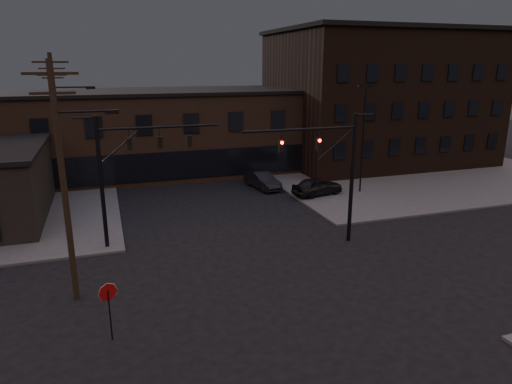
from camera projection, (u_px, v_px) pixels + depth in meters
ground at (278, 288)px, 22.78m from camera, size 140.00×140.00×0.00m
sidewalk_ne at (394, 166)px, 49.56m from camera, size 30.00×30.00×0.15m
building_row at (181, 132)px, 47.25m from camera, size 40.00×12.00×8.00m
building_right at (378, 99)px, 51.34m from camera, size 22.00×16.00×14.00m
traffic_signal_near at (336, 166)px, 27.19m from camera, size 7.12×0.24×8.00m
traffic_signal_far at (123, 166)px, 26.67m from camera, size 7.12×0.24×8.00m
stop_sign at (108, 298)px, 18.02m from camera, size 0.72×0.33×2.48m
utility_pole_near at (65, 179)px, 20.13m from camera, size 3.70×0.28×11.00m
utility_pole_mid at (60, 136)px, 30.71m from camera, size 3.70×0.28×11.50m
utility_pole_far at (58, 121)px, 41.43m from camera, size 2.20×0.28×11.00m
lot_light_a at (364, 129)px, 38.04m from camera, size 1.50×0.28×9.14m
lot_light_b at (390, 120)px, 44.43m from camera, size 1.50×0.28×9.14m
parked_car_lot_a at (317, 186)px, 38.22m from camera, size 4.72×2.68×1.51m
parked_car_lot_b at (307, 162)px, 48.55m from camera, size 4.48×2.72×1.21m
car_crossing at (262, 180)px, 40.80m from camera, size 2.32×4.69×1.48m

